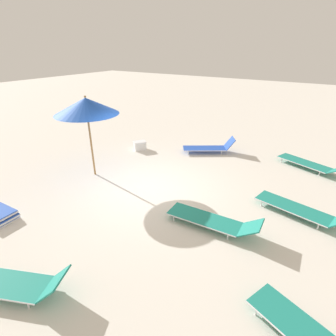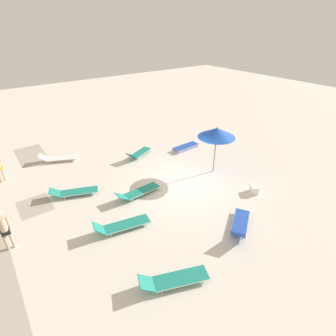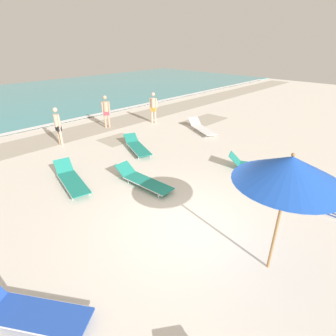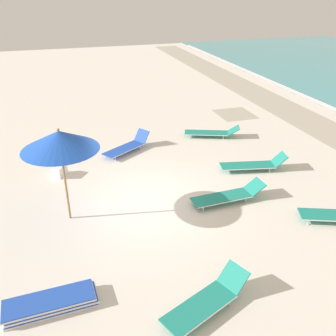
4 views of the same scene
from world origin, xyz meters
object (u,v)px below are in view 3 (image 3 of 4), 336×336
object	(u,v)px
sun_lounger_near_water_right	(28,312)
sun_lounger_mid_beach_pair_a	(202,128)
sun_lounger_mid_beach_solo	(256,165)
beachgoer_strolling_adult	(153,106)
sun_lounger_mid_beach_pair_b	(143,180)
beachgoer_wading_adult	(106,110)
beachgoer_shoreline_child	(58,124)
sun_lounger_beside_umbrella	(137,146)
sun_lounger_near_water_left	(71,179)
beach_umbrella	(290,170)

from	to	relation	value
sun_lounger_near_water_right	sun_lounger_mid_beach_pair_a	size ratio (longest dim) A/B	0.90
sun_lounger_mid_beach_solo	beachgoer_strolling_adult	world-z (taller)	beachgoer_strolling_adult
sun_lounger_mid_beach_pair_b	beachgoer_wading_adult	distance (m)	7.09
sun_lounger_mid_beach_pair_a	beachgoer_shoreline_child	size ratio (longest dim) A/B	1.30
sun_lounger_mid_beach_pair_b	beachgoer_strolling_adult	size ratio (longest dim) A/B	1.31
sun_lounger_beside_umbrella	sun_lounger_mid_beach_pair_b	distance (m)	3.15
sun_lounger_near_water_right	sun_lounger_mid_beach_solo	size ratio (longest dim) A/B	0.98
sun_lounger_near_water_left	sun_lounger_mid_beach_solo	size ratio (longest dim) A/B	1.12
beachgoer_strolling_adult	sun_lounger_mid_beach_solo	bearing A→B (deg)	-40.40
sun_lounger_mid_beach_pair_b	beachgoer_wading_adult	world-z (taller)	beachgoer_wading_adult
sun_lounger_beside_umbrella	beach_umbrella	bearing A→B (deg)	-86.75
sun_lounger_near_water_left	beachgoer_shoreline_child	size ratio (longest dim) A/B	1.34
beachgoer_wading_adult	beach_umbrella	bearing A→B (deg)	98.13
sun_lounger_beside_umbrella	beachgoer_strolling_adult	world-z (taller)	beachgoer_strolling_adult
beach_umbrella	sun_lounger_near_water_right	bearing A→B (deg)	148.33
beachgoer_wading_adult	beachgoer_strolling_adult	distance (m)	2.72
sun_lounger_beside_umbrella	sun_lounger_near_water_right	world-z (taller)	sun_lounger_near_water_right
sun_lounger_beside_umbrella	sun_lounger_mid_beach_pair_a	world-z (taller)	sun_lounger_mid_beach_pair_a
sun_lounger_beside_umbrella	beachgoer_strolling_adult	xyz separation A→B (m)	(3.53, 2.64, 0.80)
sun_lounger_near_water_right	beachgoer_wading_adult	distance (m)	11.40
sun_lounger_mid_beach_pair_a	beachgoer_strolling_adult	xyz separation A→B (m)	(-0.59, 3.12, 0.79)
sun_lounger_near_water_left	beachgoer_wading_adult	world-z (taller)	beachgoer_wading_adult
sun_lounger_mid_beach_pair_b	sun_lounger_mid_beach_pair_a	bearing A→B (deg)	16.13
sun_lounger_mid_beach_solo	sun_lounger_mid_beach_pair_b	size ratio (longest dim) A/B	0.91
sun_lounger_mid_beach_solo	sun_lounger_near_water_right	bearing A→B (deg)	156.43
beach_umbrella	sun_lounger_mid_beach_solo	bearing A→B (deg)	30.24
beach_umbrella	sun_lounger_beside_umbrella	size ratio (longest dim) A/B	1.16
beach_umbrella	beachgoer_shoreline_child	size ratio (longest dim) A/B	1.52
beachgoer_shoreline_child	sun_lounger_near_water_left	bearing A→B (deg)	-21.27
sun_lounger_near_water_left	sun_lounger_mid_beach_pair_b	world-z (taller)	sun_lounger_near_water_left
beachgoer_wading_adult	beachgoer_strolling_adult	world-z (taller)	same
sun_lounger_mid_beach_solo	sun_lounger_mid_beach_pair_a	distance (m)	4.86
sun_lounger_beside_umbrella	sun_lounger_mid_beach_pair_b	size ratio (longest dim) A/B	1.00
sun_lounger_mid_beach_solo	beachgoer_strolling_adult	bearing A→B (deg)	53.61
sun_lounger_near_water_right	beachgoer_strolling_adult	distance (m)	12.37
sun_lounger_mid_beach_solo	beachgoer_shoreline_child	world-z (taller)	beachgoer_shoreline_child
sun_lounger_beside_umbrella	sun_lounger_mid_beach_pair_b	bearing A→B (deg)	-104.96
sun_lounger_beside_umbrella	sun_lounger_mid_beach_solo	bearing A→B (deg)	-47.79
sun_lounger_near_water_right	sun_lounger_mid_beach_solo	bearing A→B (deg)	-33.57
sun_lounger_near_water_left	sun_lounger_near_water_right	bearing A→B (deg)	-114.29
sun_lounger_beside_umbrella	sun_lounger_mid_beach_solo	world-z (taller)	sun_lounger_mid_beach_solo
sun_lounger_near_water_right	sun_lounger_mid_beach_solo	world-z (taller)	sun_lounger_near_water_right
sun_lounger_mid_beach_solo	sun_lounger_mid_beach_pair_a	xyz separation A→B (m)	(2.33, 4.27, -0.01)
sun_lounger_mid_beach_solo	beachgoer_wading_adult	distance (m)	8.67
beach_umbrella	sun_lounger_beside_umbrella	distance (m)	7.85
beachgoer_shoreline_child	beachgoer_strolling_adult	bearing A→B (deg)	85.50
sun_lounger_near_water_right	sun_lounger_mid_beach_pair_a	xyz separation A→B (m)	(10.53, 4.20, -0.01)
sun_lounger_near_water_left	beachgoer_wading_adult	xyz separation A→B (m)	(4.64, 4.62, 0.79)
sun_lounger_mid_beach_solo	beachgoer_wading_adult	bearing A→B (deg)	71.44
sun_lounger_mid_beach_pair_a	sun_lounger_mid_beach_pair_b	size ratio (longest dim) A/B	0.99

